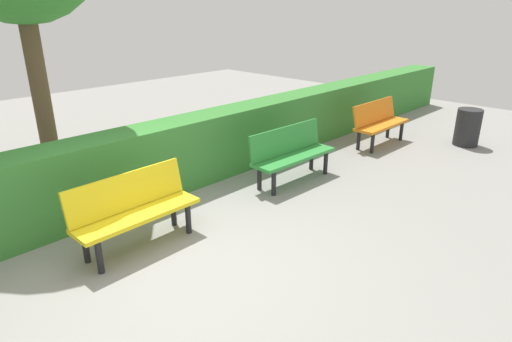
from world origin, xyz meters
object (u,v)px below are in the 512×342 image
bench_orange (379,121)px  bench_yellow (134,208)px  bench_green (291,152)px  trash_bin (468,127)px

bench_orange → bench_yellow: (5.49, -0.04, 0.00)m
bench_orange → bench_green: 2.69m
bench_green → trash_bin: bench_green is taller
bench_orange → trash_bin: (-1.19, 1.31, -0.11)m
bench_green → trash_bin: (-3.88, 1.34, -0.12)m
bench_green → trash_bin: 4.11m
trash_bin → bench_orange: bearing=-47.8°
bench_yellow → trash_bin: (-6.67, 1.35, -0.11)m
bench_green → bench_yellow: bearing=1.6°
bench_green → bench_yellow: size_ratio=1.05×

